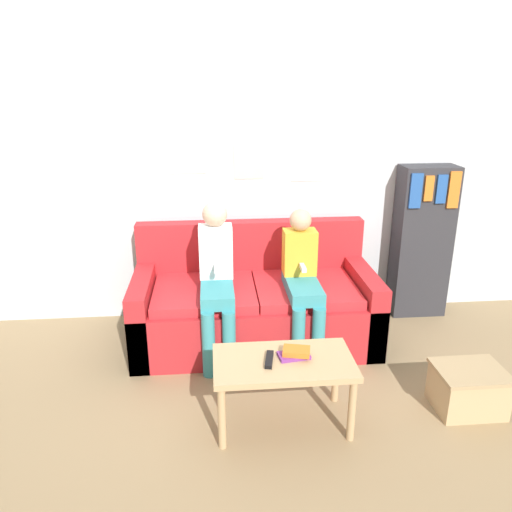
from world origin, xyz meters
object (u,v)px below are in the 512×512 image
couch (254,305)px  tv_remote (269,359)px  storage_box (468,389)px  bookshelf (422,241)px  coffee_table (283,369)px  person_right (302,277)px  person_left (217,274)px

couch → tv_remote: size_ratio=10.40×
storage_box → bookshelf: bearing=81.0°
coffee_table → tv_remote: tv_remote is taller
storage_box → tv_remote: bearing=-178.4°
couch → tv_remote: 1.06m
tv_remote → storage_box: bearing=12.4°
person_right → bookshelf: 1.25m
couch → person_right: (0.33, -0.21, 0.30)m
couch → coffee_table: couch is taller
coffee_table → tv_remote: (-0.08, -0.01, 0.07)m
bookshelf → storage_box: 1.47m
person_left → tv_remote: person_left is taller
bookshelf → storage_box: bookshelf is taller
person_left → person_right: person_left is taller
bookshelf → person_right: bearing=-153.4°
coffee_table → person_left: size_ratio=0.72×
tv_remote → bookshelf: bookshelf is taller
person_right → tv_remote: size_ratio=6.05×
couch → coffee_table: (0.07, -1.05, 0.08)m
couch → coffee_table: size_ratio=2.26×
bookshelf → couch: bearing=-166.5°
coffee_table → person_left: bearing=113.1°
couch → person_right: size_ratio=1.72×
coffee_table → storage_box: bearing=1.4°
bookshelf → storage_box: bearing=-99.0°
person_right → tv_remote: (-0.34, -0.84, -0.15)m
tv_remote → coffee_table: bearing=15.7°
couch → coffee_table: bearing=-85.9°
coffee_table → storage_box: size_ratio=1.94×
person_left → storage_box: bearing=-28.4°
couch → person_left: bearing=-145.1°
tv_remote → storage_box: size_ratio=0.42×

